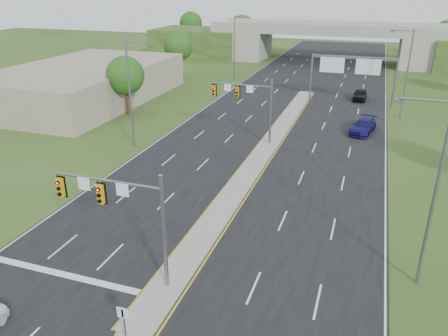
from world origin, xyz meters
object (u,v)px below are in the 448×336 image
(car_far_b, at_px, (363,126))
(car_far_c, at_px, (360,94))
(signal_mast_far, at_px, (250,100))
(signal_mast_near, at_px, (125,208))
(sign_gantry, at_px, (352,67))
(overpass, at_px, (330,45))
(keep_right_sign, at_px, (124,319))

(car_far_b, distance_m, car_far_c, 15.79)
(signal_mast_far, relative_size, car_far_b, 1.33)
(signal_mast_near, relative_size, signal_mast_far, 1.00)
(signal_mast_near, height_order, car_far_b, signal_mast_near)
(sign_gantry, xyz_separation_m, overpass, (-6.68, 35.08, -1.69))
(signal_mast_far, distance_m, car_far_b, 14.23)
(signal_mast_near, relative_size, keep_right_sign, 3.18)
(car_far_c, bearing_deg, car_far_b, -84.32)
(overpass, relative_size, car_far_b, 15.22)
(keep_right_sign, relative_size, sign_gantry, 0.19)
(signal_mast_near, xyz_separation_m, signal_mast_far, (0.00, 25.00, 0.00))
(keep_right_sign, bearing_deg, sign_gantry, 82.30)
(car_far_c, bearing_deg, overpass, 105.75)
(signal_mast_near, distance_m, overpass, 80.11)
(signal_mast_far, bearing_deg, sign_gantry, 65.89)
(signal_mast_far, bearing_deg, car_far_b, 32.67)
(sign_gantry, xyz_separation_m, car_far_c, (1.42, 3.14, -4.45))
(keep_right_sign, height_order, overpass, overpass)
(keep_right_sign, distance_m, car_far_c, 53.21)
(signal_mast_near, xyz_separation_m, car_far_c, (10.37, 48.13, -3.93))
(signal_mast_near, distance_m, signal_mast_far, 25.00)
(signal_mast_near, height_order, sign_gantry, signal_mast_near)
(signal_mast_far, bearing_deg, car_far_c, 65.86)
(signal_mast_far, height_order, overpass, overpass)
(sign_gantry, height_order, car_far_c, sign_gantry)
(sign_gantry, relative_size, car_far_c, 2.55)
(signal_mast_far, xyz_separation_m, overpass, (2.26, 55.07, -1.17))
(signal_mast_far, xyz_separation_m, sign_gantry, (8.95, 19.99, 0.51))
(signal_mast_near, bearing_deg, keep_right_sign, -63.06)
(signal_mast_near, distance_m, car_far_b, 34.59)
(signal_mast_near, height_order, keep_right_sign, signal_mast_near)
(signal_mast_far, height_order, car_far_c, signal_mast_far)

